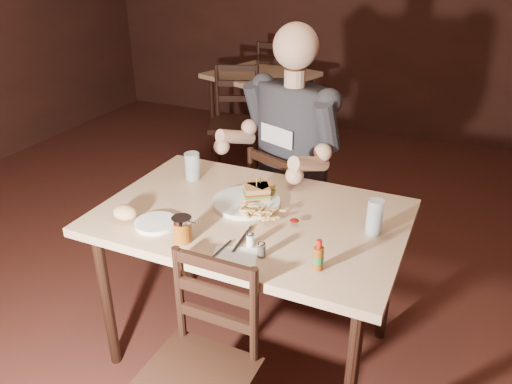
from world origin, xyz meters
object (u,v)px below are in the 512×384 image
at_px(diner, 288,128).
at_px(dinner_plate, 246,203).
at_px(syrup_dispenser, 182,229).
at_px(main_table, 251,228).
at_px(hot_sauce, 319,255).
at_px(side_plate, 156,224).
at_px(bg_table, 261,83).
at_px(chair_far, 291,215).
at_px(bg_chair_far, 282,89).
at_px(chair_near, 194,381).
at_px(bg_chair_near, 236,124).
at_px(glass_left, 192,166).
at_px(glass_right, 375,217).

height_order(diner, dinner_plate, diner).
relative_size(diner, syrup_dispenser, 10.16).
relative_size(main_table, hot_sauce, 10.87).
distance_m(main_table, side_plate, 0.41).
relative_size(bg_table, syrup_dispenser, 9.78).
height_order(bg_table, syrup_dispenser, syrup_dispenser).
bearing_deg(chair_far, hot_sauce, 136.48).
distance_m(chair_far, side_plate, 1.02).
relative_size(bg_chair_far, syrup_dispenser, 9.48).
height_order(chair_near, bg_chair_near, bg_chair_near).
xyz_separation_m(chair_far, chair_near, (0.10, -1.29, 0.00)).
distance_m(main_table, diner, 0.66).
bearing_deg(bg_chair_far, chair_far, 108.78).
bearing_deg(hot_sauce, diner, 116.77).
height_order(chair_near, glass_left, glass_left).
xyz_separation_m(main_table, dinner_plate, (-0.05, 0.06, 0.08)).
bearing_deg(syrup_dispenser, side_plate, 161.20).
height_order(main_table, syrup_dispenser, syrup_dispenser).
bearing_deg(main_table, side_plate, -141.89).
xyz_separation_m(diner, dinner_plate, (0.01, -0.55, -0.18)).
bearing_deg(chair_far, bg_chair_near, -30.48).
relative_size(bg_table, chair_far, 1.21).
relative_size(main_table, glass_left, 9.68).
bearing_deg(dinner_plate, main_table, -49.75).
xyz_separation_m(diner, hot_sauce, (0.45, -0.89, -0.12)).
height_order(bg_chair_near, hot_sauce, bg_chair_near).
bearing_deg(glass_right, dinner_plate, 178.30).
relative_size(bg_table, diner, 0.96).
distance_m(hot_sauce, side_plate, 0.71).
height_order(hot_sauce, syrup_dispenser, hot_sauce).
bearing_deg(bg_chair_far, chair_near, 102.76).
bearing_deg(syrup_dispenser, chair_far, 84.12).
relative_size(main_table, bg_chair_far, 1.34).
height_order(dinner_plate, side_plate, dinner_plate).
distance_m(bg_table, diner, 2.06).
bearing_deg(dinner_plate, chair_near, -81.30).
relative_size(main_table, dinner_plate, 4.48).
bearing_deg(syrup_dispenser, glass_left, 116.78).
bearing_deg(glass_right, syrup_dispenser, -152.15).
bearing_deg(syrup_dispenser, glass_right, 28.67).
height_order(chair_far, hot_sauce, hot_sauce).
distance_m(chair_near, syrup_dispenser, 0.56).
distance_m(bg_chair_far, dinner_plate, 3.07).
relative_size(chair_far, glass_left, 6.12).
distance_m(bg_chair_near, side_plate, 2.25).
xyz_separation_m(chair_far, hot_sauce, (0.43, -0.94, 0.41)).
xyz_separation_m(bg_chair_far, syrup_dispenser, (0.82, -3.29, 0.33)).
height_order(bg_table, chair_near, chair_near).
bearing_deg(bg_chair_far, glass_right, 113.80).
xyz_separation_m(chair_near, glass_left, (-0.46, 0.83, 0.42)).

